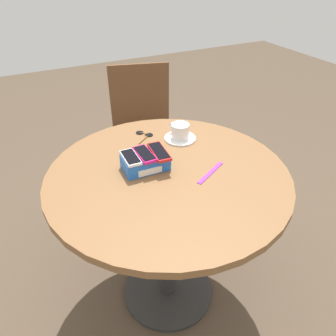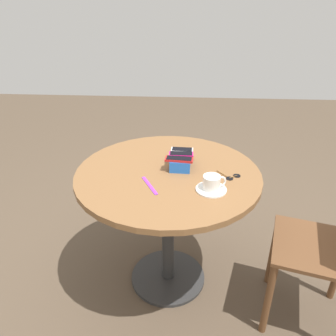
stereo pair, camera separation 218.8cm
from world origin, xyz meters
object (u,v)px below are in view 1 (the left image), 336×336
object	(u,v)px
saucer	(180,138)
phone_magenta	(145,154)
sunglasses	(144,135)
phone_red	(159,152)
lanyard_strap	(211,173)
round_table	(168,199)
chair_near_window	(144,135)
phone_white	(131,157)
phone_box	(145,162)
coffee_cup	(180,131)

from	to	relation	value
saucer	phone_magenta	bearing A→B (deg)	-148.09
saucer	sunglasses	bearing A→B (deg)	140.29
phone_red	lanyard_strap	bearing A→B (deg)	-40.37
round_table	chair_near_window	xyz separation A→B (m)	(0.22, 0.79, -0.14)
round_table	chair_near_window	distance (m)	0.83
phone_white	saucer	bearing A→B (deg)	26.20
phone_box	lanyard_strap	world-z (taller)	phone_box
round_table	coffee_cup	xyz separation A→B (m)	(0.17, 0.21, 0.18)
phone_white	sunglasses	distance (m)	0.31
saucer	coffee_cup	bearing A→B (deg)	105.34
coffee_cup	sunglasses	distance (m)	0.17
round_table	phone_red	distance (m)	0.21
phone_magenta	chair_near_window	bearing A→B (deg)	68.24
phone_magenta	sunglasses	world-z (taller)	phone_magenta
lanyard_strap	coffee_cup	bearing A→B (deg)	85.96
phone_box	phone_white	bearing A→B (deg)	174.54
phone_box	chair_near_window	bearing A→B (deg)	68.35
phone_white	lanyard_strap	bearing A→B (deg)	-28.18
round_table	phone_box	xyz separation A→B (m)	(-0.07, 0.06, 0.17)
phone_magenta	phone_box	bearing A→B (deg)	-68.53
saucer	sunglasses	world-z (taller)	saucer
phone_red	saucer	xyz separation A→B (m)	(0.18, 0.16, -0.06)
phone_white	phone_red	bearing A→B (deg)	-5.86
saucer	lanyard_strap	distance (m)	0.29
phone_magenta	coffee_cup	size ratio (longest dim) A/B	1.16
phone_box	sunglasses	xyz separation A→B (m)	(0.10, 0.26, -0.03)
lanyard_strap	round_table	bearing A→B (deg)	151.92
phone_red	sunglasses	distance (m)	0.28
phone_box	coffee_cup	world-z (taller)	coffee_cup
round_table	lanyard_strap	size ratio (longest dim) A/B	5.46
phone_magenta	phone_white	bearing A→B (deg)	176.69
phone_white	phone_red	xyz separation A→B (m)	(0.11, -0.01, 0.00)
coffee_cup	lanyard_strap	xyz separation A→B (m)	(-0.02, -0.29, -0.04)
phone_red	lanyard_strap	xyz separation A→B (m)	(0.16, -0.13, -0.06)
coffee_cup	sunglasses	bearing A→B (deg)	140.75
saucer	coffee_cup	world-z (taller)	coffee_cup
coffee_cup	phone_magenta	bearing A→B (deg)	-147.63
phone_red	coffee_cup	size ratio (longest dim) A/B	1.32
round_table	sunglasses	xyz separation A→B (m)	(0.04, 0.32, 0.14)
coffee_cup	lanyard_strap	size ratio (longest dim) A/B	0.63
phone_white	phone_magenta	world-z (taller)	phone_magenta
phone_white	phone_magenta	size ratio (longest dim) A/B	0.94
round_table	sunglasses	size ratio (longest dim) A/B	8.16
phone_box	saucer	xyz separation A→B (m)	(0.24, 0.15, -0.03)
saucer	phone_white	bearing A→B (deg)	-153.80
saucer	round_table	bearing A→B (deg)	-128.38
sunglasses	phone_magenta	bearing A→B (deg)	-112.36
round_table	lanyard_strap	xyz separation A→B (m)	(0.15, -0.08, 0.14)
phone_box	lanyard_strap	size ratio (longest dim) A/B	1.03
phone_red	saucer	world-z (taller)	phone_red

